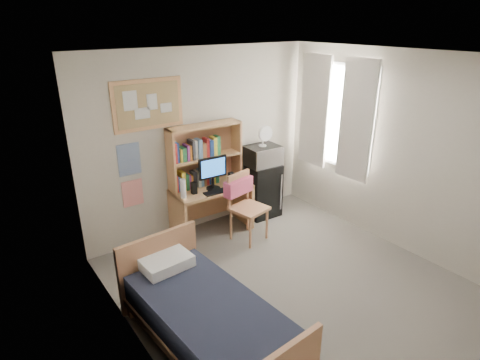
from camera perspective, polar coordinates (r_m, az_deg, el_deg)
floor at (r=4.86m, az=8.52°, el=-15.49°), size 3.60×4.20×0.02m
ceiling at (r=3.88m, az=10.76°, el=16.80°), size 3.60×4.20×0.02m
wall_back at (r=5.77m, az=-5.38°, el=5.51°), size 3.60×0.04×2.60m
wall_left at (r=3.29m, az=-13.58°, el=-8.38°), size 0.04×4.20×2.60m
wall_right at (r=5.56m, az=22.79°, el=3.22°), size 0.04×4.20×2.60m
window_unit at (r=6.12m, az=13.45°, el=8.87°), size 0.10×1.40×1.70m
curtain_left at (r=5.85m, az=16.21°, el=8.02°), size 0.04×0.55×1.70m
curtain_right at (r=6.36m, az=10.55°, el=9.58°), size 0.04×0.55×1.70m
bulletin_board at (r=5.27m, az=-12.95°, el=10.42°), size 0.94×0.03×0.64m
poster_wave at (r=5.33m, az=-15.51°, el=2.83°), size 0.30×0.01×0.42m
poster_japan at (r=5.50m, az=-15.02°, el=-1.80°), size 0.28×0.01×0.36m
desk at (r=5.84m, az=-4.03°, el=-4.22°), size 1.15×0.61×0.70m
desk_chair at (r=5.57m, az=1.30°, el=-4.00°), size 0.58×0.58×0.97m
mini_fridge at (r=6.33m, az=2.99°, el=-1.34°), size 0.52×0.52×0.85m
bed at (r=4.03m, az=-4.46°, el=-19.81°), size 1.02×1.86×0.50m
hutch at (r=5.67m, az=-4.99°, el=3.54°), size 1.09×0.32×0.88m
monitor at (r=5.57m, az=-3.88°, el=0.87°), size 0.42×0.05×0.45m
keyboard at (r=5.53m, az=-3.11°, el=-1.64°), size 0.42×0.15×0.02m
speaker_left at (r=5.49m, az=-6.57°, el=-1.13°), size 0.07×0.07×0.17m
speaker_right at (r=5.76m, az=-1.26°, el=0.21°), size 0.08×0.08×0.18m
water_bottle at (r=5.37m, az=-8.10°, el=-1.22°), size 0.08×0.08×0.26m
hoodie at (r=5.58m, az=-0.22°, el=-0.93°), size 0.49×0.24×0.22m
microwave at (r=6.11m, az=3.21°, el=3.52°), size 0.53×0.41×0.30m
desk_fan at (r=6.03m, az=3.26°, el=6.15°), size 0.24×0.24×0.29m
pillow at (r=4.35m, az=-10.44°, el=-11.42°), size 0.53×0.39×0.12m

